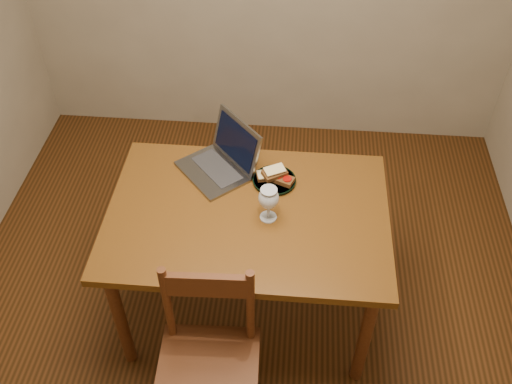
# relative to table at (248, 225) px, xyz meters

# --- Properties ---
(floor) EXTENTS (3.20, 3.20, 0.02)m
(floor) POSITION_rel_table_xyz_m (-0.01, 0.00, -0.66)
(floor) COLOR black
(floor) RESTS_ON ground
(table) EXTENTS (1.30, 0.90, 0.74)m
(table) POSITION_rel_table_xyz_m (0.00, 0.00, 0.00)
(table) COLOR #48260C
(table) RESTS_ON floor
(chair) EXTENTS (0.44, 0.42, 0.45)m
(chair) POSITION_rel_table_xyz_m (-0.11, -0.61, -0.16)
(chair) COLOR #411F0D
(chair) RESTS_ON floor
(plate) EXTENTS (0.21, 0.21, 0.02)m
(plate) POSITION_rel_table_xyz_m (0.11, 0.21, 0.09)
(plate) COLOR black
(plate) RESTS_ON table
(sandwich_cheese) EXTENTS (0.11, 0.08, 0.03)m
(sandwich_cheese) POSITION_rel_table_xyz_m (0.07, 0.22, 0.12)
(sandwich_cheese) COLOR #381E0C
(sandwich_cheese) RESTS_ON plate
(sandwich_tomato) EXTENTS (0.12, 0.10, 0.03)m
(sandwich_tomato) POSITION_rel_table_xyz_m (0.15, 0.20, 0.12)
(sandwich_tomato) COLOR #381E0C
(sandwich_tomato) RESTS_ON plate
(sandwich_top) EXTENTS (0.13, 0.12, 0.04)m
(sandwich_top) POSITION_rel_table_xyz_m (0.11, 0.22, 0.15)
(sandwich_top) COLOR #381E0C
(sandwich_top) RESTS_ON plate
(milk_glass) EXTENTS (0.09, 0.09, 0.18)m
(milk_glass) POSITION_rel_table_xyz_m (0.10, -0.03, 0.18)
(milk_glass) COLOR white
(milk_glass) RESTS_ON table
(laptop) EXTENTS (0.45, 0.46, 0.24)m
(laptop) POSITION_rel_table_xyz_m (-0.15, 0.30, 0.15)
(laptop) COLOR slate
(laptop) RESTS_ON table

